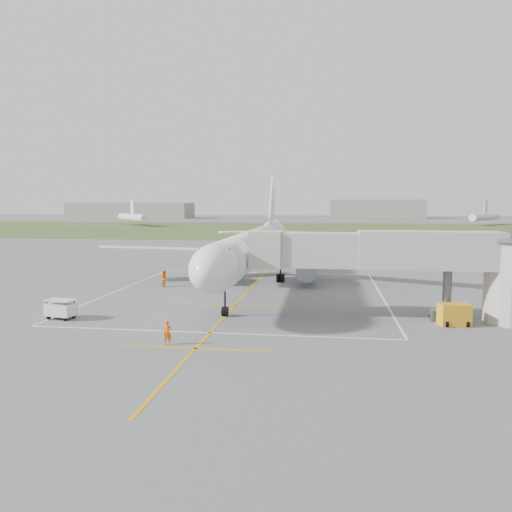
# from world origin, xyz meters

# --- Properties ---
(ground) EXTENTS (700.00, 700.00, 0.00)m
(ground) POSITION_xyz_m (0.00, 0.00, 0.00)
(ground) COLOR #535356
(ground) RESTS_ON ground
(grass_strip) EXTENTS (700.00, 120.00, 0.02)m
(grass_strip) POSITION_xyz_m (0.00, 130.00, 0.01)
(grass_strip) COLOR #35481F
(grass_strip) RESTS_ON ground
(apron_markings) EXTENTS (28.20, 60.00, 0.01)m
(apron_markings) POSITION_xyz_m (0.00, -5.82, 0.01)
(apron_markings) COLOR #CC8C0C
(apron_markings) RESTS_ON ground
(airliner) EXTENTS (38.93, 46.75, 13.52)m
(airliner) POSITION_xyz_m (-0.00, 0.75, 4.39)
(airliner) COLOR silver
(airliner) RESTS_ON ground
(jet_bridge) EXTENTS (23.40, 5.00, 7.20)m
(jet_bridge) POSITION_xyz_m (15.72, -13.50, 4.74)
(jet_bridge) COLOR #A7A597
(jet_bridge) RESTS_ON ground
(gpu_unit) EXTENTS (2.43, 1.85, 1.69)m
(gpu_unit) POSITION_xyz_m (18.22, -15.12, 0.83)
(gpu_unit) COLOR gold
(gpu_unit) RESTS_ON ground
(baggage_cart) EXTENTS (2.50, 1.77, 1.59)m
(baggage_cart) POSITION_xyz_m (-13.11, -17.35, 0.81)
(baggage_cart) COLOR silver
(baggage_cart) RESTS_ON ground
(ramp_worker_nose) EXTENTS (0.68, 0.55, 1.61)m
(ramp_worker_nose) POSITION_xyz_m (-2.09, -23.38, 0.80)
(ramp_worker_nose) COLOR #F95C07
(ramp_worker_nose) RESTS_ON ground
(ramp_worker_wing) EXTENTS (1.16, 1.14, 1.88)m
(ramp_worker_wing) POSITION_xyz_m (-9.88, -0.74, 0.94)
(ramp_worker_wing) COLOR orange
(ramp_worker_wing) RESTS_ON ground
(distant_hangars) EXTENTS (345.00, 49.00, 12.00)m
(distant_hangars) POSITION_xyz_m (-16.15, 265.19, 5.17)
(distant_hangars) COLOR gray
(distant_hangars) RESTS_ON ground
(distant_aircraft) EXTENTS (174.26, 58.77, 8.85)m
(distant_aircraft) POSITION_xyz_m (2.08, 164.94, 3.59)
(distant_aircraft) COLOR silver
(distant_aircraft) RESTS_ON ground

